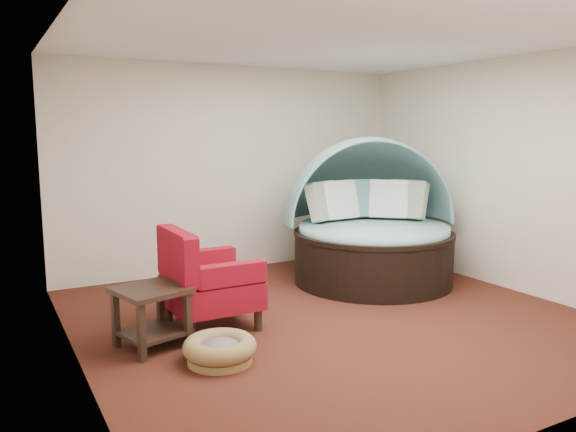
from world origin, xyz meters
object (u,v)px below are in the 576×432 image
canopy_daybed (371,214)px  pet_basket (220,349)px  side_table (151,309)px  red_armchair (205,282)px

canopy_daybed → pet_basket: canopy_daybed is taller
pet_basket → side_table: (-0.40, 0.60, 0.24)m
canopy_daybed → side_table: size_ratio=3.74×
pet_basket → side_table: size_ratio=1.04×
pet_basket → red_armchair: 0.96m
red_armchair → side_table: size_ratio=1.42×
red_armchair → side_table: bearing=-156.6°
canopy_daybed → red_armchair: bearing=-145.4°
canopy_daybed → side_table: bearing=-143.7°
canopy_daybed → side_table: (-3.13, -0.95, -0.51)m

